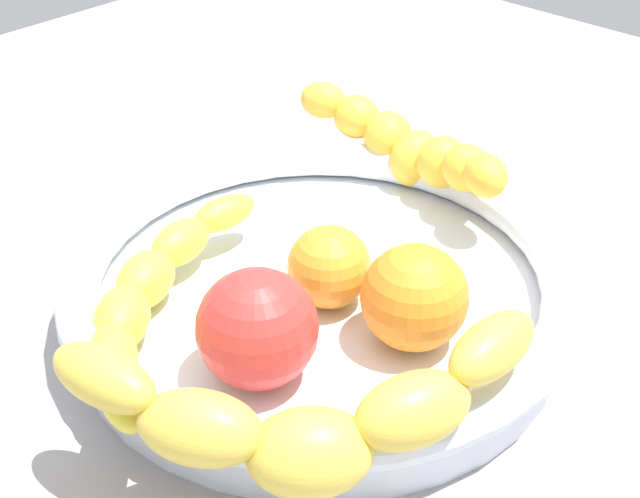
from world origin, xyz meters
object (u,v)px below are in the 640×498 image
banana_arching_top (307,414)px  orange_front (418,295)px  banana_draped_left (149,296)px  banana_draped_right (410,147)px  fruit_bowl (320,286)px  orange_mid_left (329,267)px  tomato_red (257,328)px

banana_arching_top → orange_front: bearing=-169.0°
banana_arching_top → orange_front: same height
banana_draped_left → banana_arching_top: (1.60, 14.20, 1.25)cm
banana_draped_right → banana_arching_top: size_ratio=1.04×
fruit_bowl → banana_arching_top: bearing=40.7°
banana_draped_left → orange_mid_left: (-8.90, 5.96, 0.35)cm
banana_draped_left → orange_front: orange_front is taller
banana_draped_left → orange_mid_left: 10.72cm
banana_draped_left → tomato_red: size_ratio=2.91×
banana_draped_left → tomato_red: tomato_red is taller
banana_arching_top → tomato_red: size_ratio=2.91×
banana_arching_top → orange_front: 11.56cm
fruit_bowl → tomato_red: bearing=20.5°
banana_arching_top → tomato_red: 7.06cm
banana_arching_top → orange_mid_left: 13.38cm
banana_draped_right → banana_draped_left: bearing=-2.0°
orange_mid_left → tomato_red: bearing=13.3°
banana_draped_right → orange_front: size_ratio=3.26×
fruit_bowl → banana_draped_left: (9.43, -4.73, 2.01)cm
fruit_bowl → tomato_red: size_ratio=4.83×
fruit_bowl → orange_mid_left: bearing=66.9°
orange_front → tomato_red: size_ratio=0.93×
banana_draped_right → banana_arching_top: bearing=28.4°
orange_mid_left → tomato_red: size_ratio=0.77×
banana_draped_right → orange_mid_left: bearing=19.8°
banana_draped_left → orange_front: bearing=129.1°
banana_arching_top → orange_front: size_ratio=3.14×
banana_arching_top → orange_mid_left: banana_arching_top is taller
orange_mid_left → banana_draped_left: bearing=-33.8°
banana_arching_top → banana_draped_left: bearing=-96.4°
orange_mid_left → banana_draped_right: bearing=-160.2°
orange_front → tomato_red: 9.45cm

